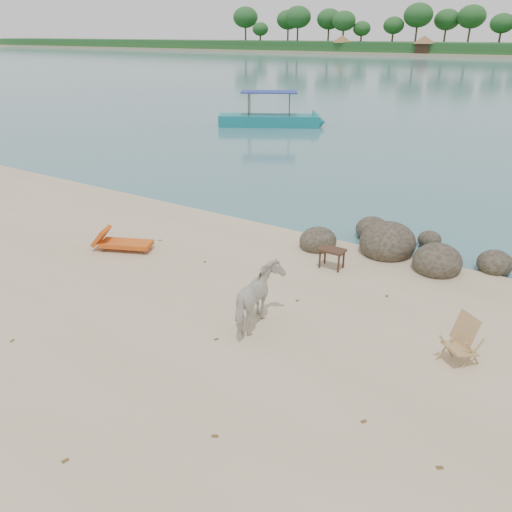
{
  "coord_description": "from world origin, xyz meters",
  "views": [
    {
      "loc": [
        5.07,
        -6.24,
        5.39
      ],
      "look_at": [
        -0.18,
        2.0,
        1.0
      ],
      "focal_mm": 35.0,
      "sensor_mm": 36.0,
      "label": 1
    }
  ],
  "objects": [
    {
      "name": "dead_leaves",
      "position": [
        0.62,
        -0.43,
        0.0
      ],
      "size": [
        8.84,
        7.07,
        0.0
      ],
      "color": "brown",
      "rests_on": "ground"
    },
    {
      "name": "boat_near",
      "position": [
        -11.59,
        21.41,
        1.71
      ],
      "size": [
        6.94,
        4.81,
        3.42
      ],
      "primitive_type": null,
      "rotation": [
        0.0,
        0.0,
        0.51
      ],
      "color": "#14757D",
      "rests_on": "water"
    },
    {
      "name": "side_table",
      "position": [
        0.62,
        4.22,
        0.25
      ],
      "size": [
        0.62,
        0.4,
        0.5
      ],
      "primitive_type": null,
      "rotation": [
        0.0,
        0.0,
        0.0
      ],
      "color": "black",
      "rests_on": "ground"
    },
    {
      "name": "boulders",
      "position": [
        1.86,
        5.93,
        0.21
      ],
      "size": [
        6.25,
        2.79,
        1.1
      ],
      "rotation": [
        0.0,
        0.0,
        -0.2
      ],
      "color": "#2F291F",
      "rests_on": "ground"
    },
    {
      "name": "deck_chair",
      "position": [
        4.15,
        1.87,
        0.41
      ],
      "size": [
        0.77,
        0.78,
        0.83
      ],
      "primitive_type": null,
      "rotation": [
        0.0,
        0.0,
        -0.67
      ],
      "color": "tan",
      "rests_on": "ground"
    },
    {
      "name": "cow",
      "position": [
        0.53,
        0.98,
        0.62
      ],
      "size": [
        0.94,
        1.56,
        1.23
      ],
      "primitive_type": "imported",
      "rotation": [
        0.0,
        0.0,
        3.34
      ],
      "color": "silver",
      "rests_on": "ground"
    },
    {
      "name": "lounge_chair",
      "position": [
        -4.51,
        2.29,
        0.26
      ],
      "size": [
        1.81,
        1.24,
        0.51
      ],
      "primitive_type": null,
      "rotation": [
        0.0,
        0.0,
        0.41
      ],
      "color": "#D15F18",
      "rests_on": "ground"
    }
  ]
}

